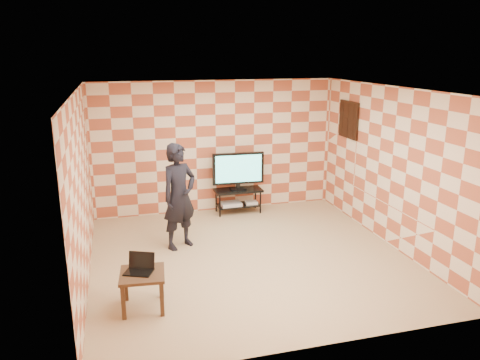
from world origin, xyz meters
name	(u,v)px	position (x,y,z in m)	size (l,w,h in m)	color
floor	(250,257)	(0.00, 0.00, 0.00)	(5.00, 5.00, 0.00)	tan
wall_back	(216,147)	(0.00, 2.50, 1.35)	(5.00, 0.02, 2.70)	beige
wall_front	(316,237)	(0.00, -2.50, 1.35)	(5.00, 0.02, 2.70)	beige
wall_left	(82,189)	(-2.50, 0.00, 1.35)	(0.02, 5.00, 2.70)	beige
wall_right	(392,167)	(2.50, 0.00, 1.35)	(0.02, 5.00, 2.70)	beige
ceiling	(251,90)	(0.00, 0.00, 2.70)	(5.00, 5.00, 0.02)	white
wall_art	(349,120)	(2.47, 1.55, 1.95)	(0.04, 0.72, 0.72)	black
tv_stand	(238,196)	(0.39, 2.18, 0.37)	(0.98, 0.44, 0.50)	black
tv	(238,169)	(0.39, 2.18, 0.93)	(1.06, 0.22, 0.77)	black
dvd_player	(231,204)	(0.22, 2.15, 0.21)	(0.42, 0.30, 0.07)	silver
game_console	(251,203)	(0.66, 2.15, 0.20)	(0.24, 0.18, 0.06)	silver
side_table	(142,279)	(-1.77, -1.13, 0.41)	(0.62, 0.62, 0.50)	#382416
laptop	(140,267)	(-1.79, -1.07, 0.55)	(0.43, 0.39, 0.23)	black
person	(179,196)	(-1.02, 0.74, 0.90)	(0.66, 0.43, 1.80)	black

